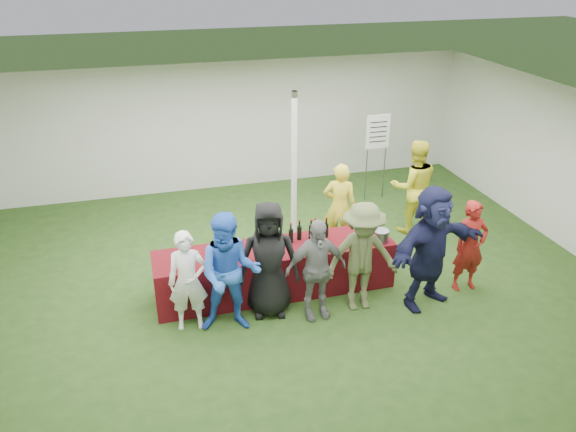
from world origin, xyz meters
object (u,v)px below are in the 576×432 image
object	(u,v)px
customer_0	(188,281)
serving_table	(275,269)
dump_bucket	(381,236)
customer_4	(362,257)
wine_list_sign	(378,138)
staff_pourer	(339,206)
staff_back	(414,187)
customer_6	(470,246)
customer_3	(316,269)
customer_1	(230,274)
customer_2	(269,260)
customer_5	(430,247)

from	to	relation	value
customer_0	serving_table	bearing A→B (deg)	27.98
dump_bucket	customer_4	world-z (taller)	customer_4
wine_list_sign	staff_pourer	distance (m)	2.36
dump_bucket	customer_0	xyz separation A→B (m)	(-2.95, -0.33, -0.11)
staff_back	customer_6	bearing A→B (deg)	98.31
serving_table	customer_3	xyz separation A→B (m)	(0.39, -0.76, 0.38)
customer_1	staff_back	bearing A→B (deg)	41.05
dump_bucket	customer_3	bearing A→B (deg)	-155.86
customer_2	customer_6	distance (m)	3.07
staff_back	customer_3	world-z (taller)	staff_back
customer_4	customer_3	bearing A→B (deg)	-176.17
wine_list_sign	customer_3	world-z (taller)	wine_list_sign
customer_6	serving_table	bearing A→B (deg)	166.10
customer_3	customer_4	size ratio (longest dim) A/B	0.91
wine_list_sign	customer_3	bearing A→B (deg)	-124.25
dump_bucket	staff_back	distance (m)	2.02
staff_pourer	customer_5	world-z (taller)	customer_5
staff_pourer	customer_2	world-z (taller)	customer_2
staff_back	customer_6	xyz separation A→B (m)	(-0.07, -2.01, -0.15)
customer_0	customer_2	world-z (taller)	customer_2
customer_2	customer_3	xyz separation A→B (m)	(0.61, -0.26, -0.10)
wine_list_sign	customer_2	distance (m)	4.57
staff_back	customer_2	distance (m)	3.62
customer_1	customer_5	bearing A→B (deg)	9.16
staff_back	customer_5	world-z (taller)	customer_5
staff_pourer	customer_5	distance (m)	2.07
serving_table	customer_1	distance (m)	1.20
customer_0	customer_2	xyz separation A→B (m)	(1.14, 0.05, 0.13)
customer_5	staff_back	bearing A→B (deg)	50.07
customer_3	customer_5	xyz separation A→B (m)	(1.67, -0.13, 0.17)
customer_6	wine_list_sign	bearing A→B (deg)	89.79
staff_back	customer_1	world-z (taller)	staff_back
customer_3	customer_0	bearing A→B (deg)	171.12
staff_back	customer_3	bearing A→B (deg)	49.67
dump_bucket	customer_1	size ratio (longest dim) A/B	0.14
wine_list_sign	customer_2	bearing A→B (deg)	-132.42
customer_2	customer_4	xyz separation A→B (m)	(1.29, -0.24, -0.03)
customer_2	serving_table	bearing A→B (deg)	77.08
wine_list_sign	customer_5	world-z (taller)	customer_5
staff_pourer	customer_2	distance (m)	2.27
staff_pourer	customer_1	distance (m)	2.87
wine_list_sign	customer_3	size ratio (longest dim) A/B	1.19
customer_2	customer_5	xyz separation A→B (m)	(2.28, -0.39, 0.07)
wine_list_sign	staff_back	bearing A→B (deg)	-87.59
staff_pourer	customer_2	size ratio (longest dim) A/B	0.90
serving_table	customer_5	world-z (taller)	customer_5
customer_0	wine_list_sign	bearing A→B (deg)	44.74
customer_1	customer_6	xyz separation A→B (m)	(3.66, 0.04, -0.14)
dump_bucket	wine_list_sign	bearing A→B (deg)	67.84
customer_0	customer_3	xyz separation A→B (m)	(1.74, -0.21, 0.03)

